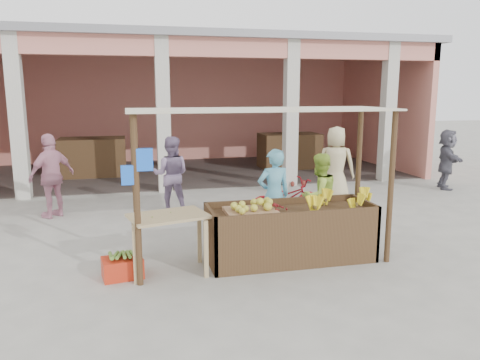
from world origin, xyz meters
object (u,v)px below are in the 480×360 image
object	(u,v)px
motorcycle	(285,198)
side_table	(169,224)
vendor_blue	(274,192)
vendor_green	(319,194)
red_crate	(122,268)
fruit_stall	(290,235)

from	to	relation	value
motorcycle	side_table	bearing A→B (deg)	123.52
vendor_blue	motorcycle	xyz separation A→B (m)	(0.67, 1.32, -0.44)
side_table	vendor_green	bearing A→B (deg)	6.31
side_table	motorcycle	size ratio (longest dim) A/B	0.73
side_table	motorcycle	xyz separation A→B (m)	(2.62, 2.40, -0.30)
vendor_blue	motorcycle	world-z (taller)	vendor_blue
side_table	vendor_green	distance (m)	3.00
side_table	red_crate	world-z (taller)	side_table
red_crate	vendor_green	bearing A→B (deg)	8.38
side_table	vendor_blue	world-z (taller)	vendor_blue
vendor_green	fruit_stall	bearing A→B (deg)	27.70
red_crate	motorcycle	xyz separation A→B (m)	(3.30, 2.43, 0.30)
motorcycle	vendor_green	bearing A→B (deg)	178.61
vendor_blue	motorcycle	bearing A→B (deg)	-120.66
fruit_stall	vendor_blue	distance (m)	1.10
fruit_stall	motorcycle	distance (m)	2.41
side_table	red_crate	bearing A→B (deg)	167.87
red_crate	motorcycle	distance (m)	4.11
vendor_blue	vendor_green	bearing A→B (deg)	175.16
vendor_green	red_crate	bearing A→B (deg)	-2.30
side_table	motorcycle	distance (m)	3.57
side_table	fruit_stall	bearing A→B (deg)	-11.65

